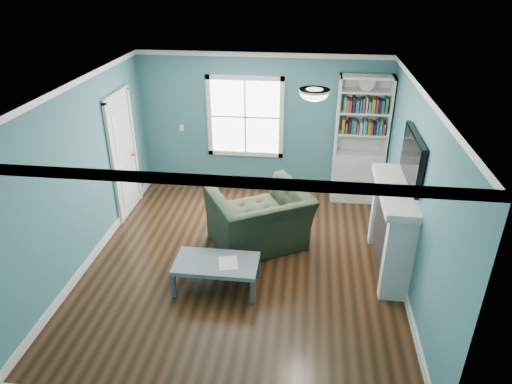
# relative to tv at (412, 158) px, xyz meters

# --- Properties ---
(floor) EXTENTS (5.00, 5.00, 0.00)m
(floor) POSITION_rel_tv_xyz_m (-2.20, -0.20, -1.72)
(floor) COLOR black
(floor) RESTS_ON ground
(room_walls) EXTENTS (5.00, 5.00, 5.00)m
(room_walls) POSITION_rel_tv_xyz_m (-2.20, -0.20, -0.14)
(room_walls) COLOR teal
(room_walls) RESTS_ON ground
(trim) EXTENTS (4.50, 5.00, 2.60)m
(trim) POSITION_rel_tv_xyz_m (-2.20, -0.20, -0.49)
(trim) COLOR white
(trim) RESTS_ON ground
(window) EXTENTS (1.40, 0.06, 1.50)m
(window) POSITION_rel_tv_xyz_m (-2.50, 2.29, -0.27)
(window) COLOR white
(window) RESTS_ON room_walls
(bookshelf) EXTENTS (0.90, 0.35, 2.31)m
(bookshelf) POSITION_rel_tv_xyz_m (-0.43, 2.10, -0.80)
(bookshelf) COLOR silver
(bookshelf) RESTS_ON ground
(fireplace) EXTENTS (0.44, 1.58, 1.30)m
(fireplace) POSITION_rel_tv_xyz_m (-0.12, 0.00, -1.09)
(fireplace) COLOR black
(fireplace) RESTS_ON ground
(tv) EXTENTS (0.06, 1.10, 0.65)m
(tv) POSITION_rel_tv_xyz_m (0.00, 0.00, 0.00)
(tv) COLOR black
(tv) RESTS_ON fireplace
(door) EXTENTS (0.12, 0.98, 2.17)m
(door) POSITION_rel_tv_xyz_m (-4.42, 1.20, -0.65)
(door) COLOR silver
(door) RESTS_ON ground
(ceiling_fixture) EXTENTS (0.38, 0.38, 0.15)m
(ceiling_fixture) POSITION_rel_tv_xyz_m (-1.30, -0.10, 0.82)
(ceiling_fixture) COLOR white
(ceiling_fixture) RESTS_ON room_walls
(light_switch) EXTENTS (0.08, 0.01, 0.12)m
(light_switch) POSITION_rel_tv_xyz_m (-3.70, 2.28, -0.52)
(light_switch) COLOR white
(light_switch) RESTS_ON room_walls
(recliner) EXTENTS (1.67, 1.49, 1.22)m
(recliner) POSITION_rel_tv_xyz_m (-2.03, 0.38, -1.11)
(recliner) COLOR black
(recliner) RESTS_ON ground
(coffee_table) EXTENTS (1.11, 0.61, 0.40)m
(coffee_table) POSITION_rel_tv_xyz_m (-2.47, -0.73, -1.37)
(coffee_table) COLOR #454A53
(coffee_table) RESTS_ON ground
(paper_sheet) EXTENTS (0.31, 0.36, 0.00)m
(paper_sheet) POSITION_rel_tv_xyz_m (-2.31, -0.74, -1.32)
(paper_sheet) COLOR white
(paper_sheet) RESTS_ON coffee_table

